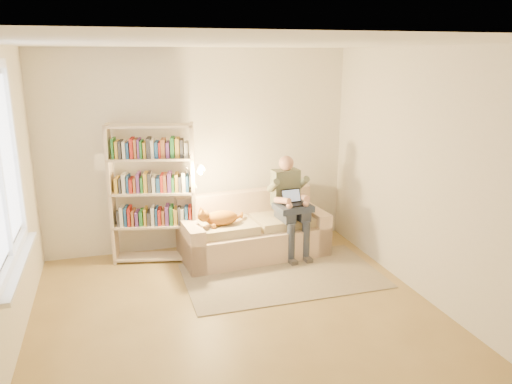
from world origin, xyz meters
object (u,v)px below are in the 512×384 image
object	(u,v)px
person	(289,200)
sofa	(252,233)
bookshelf	(153,187)
laptop	(288,201)
cat	(222,217)

from	to	relation	value
person	sofa	bearing A→B (deg)	162.27
bookshelf	person	bearing A→B (deg)	2.98
person	laptop	world-z (taller)	person
bookshelf	sofa	bearing A→B (deg)	4.53
cat	laptop	distance (m)	0.86
laptop	sofa	bearing A→B (deg)	147.68
person	bookshelf	xyz separation A→B (m)	(-1.68, 0.27, 0.23)
sofa	cat	size ratio (longest dim) A/B	3.10
sofa	cat	distance (m)	0.56
bookshelf	cat	bearing A→B (deg)	-9.86
sofa	bookshelf	world-z (taller)	bookshelf
cat	laptop	size ratio (longest dim) A/B	2.23
sofa	cat	world-z (taller)	sofa
person	bookshelf	bearing A→B (deg)	166.29
person	cat	xyz separation A→B (m)	(-0.90, -0.05, -0.13)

